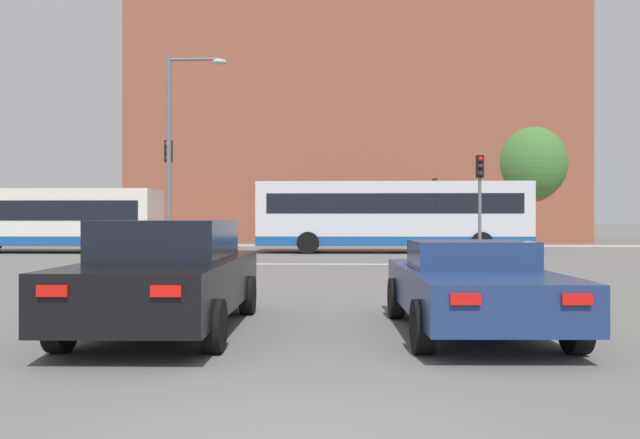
{
  "coord_description": "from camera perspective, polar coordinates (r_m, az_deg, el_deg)",
  "views": [
    {
      "loc": [
        0.37,
        -4.26,
        1.58
      ],
      "look_at": [
        -0.47,
        21.01,
        1.55
      ],
      "focal_mm": 35.0,
      "sensor_mm": 36.0,
      "label": 1
    }
  ],
  "objects": [
    {
      "name": "street_lamp_junction",
      "position": [
        22.22,
        -12.77,
        7.39
      ],
      "size": [
        2.09,
        0.36,
        7.23
      ],
      "color": "slate",
      "rests_on": "ground_plane"
    },
    {
      "name": "bus_crossing_lead",
      "position": [
        29.2,
        6.61,
        0.42
      ],
      "size": [
        12.48,
        2.71,
        3.27
      ],
      "rotation": [
        0.0,
        0.0,
        1.57
      ],
      "color": "silver",
      "rests_on": "ground_plane"
    },
    {
      "name": "traffic_light_near_left",
      "position": [
        23.34,
        -13.7,
        3.47
      ],
      "size": [
        0.26,
        0.31,
        4.44
      ],
      "color": "slate",
      "rests_on": "ground_plane"
    },
    {
      "name": "brick_civic_building",
      "position": [
        46.9,
        3.06,
        10.84
      ],
      "size": [
        30.74,
        12.99,
        22.75
      ],
      "color": "brown",
      "rests_on": "ground_plane"
    },
    {
      "name": "far_pavement",
      "position": [
        36.62,
        1.33,
        -2.4
      ],
      "size": [
        69.7,
        2.5,
        0.01
      ],
      "primitive_type": "cube",
      "color": "#A09B91",
      "rests_on": "ground_plane"
    },
    {
      "name": "pedestrian_waiting",
      "position": [
        37.03,
        0.22,
        -0.85
      ],
      "size": [
        0.4,
        0.46,
        1.68
      ],
      "rotation": [
        0.0,
        0.0,
        4.15
      ],
      "color": "#333851",
      "rests_on": "ground_plane"
    },
    {
      "name": "car_roadster_right",
      "position": [
        8.91,
        13.73,
        -5.92
      ],
      "size": [
        2.1,
        4.3,
        1.27
      ],
      "rotation": [
        0.0,
        0.0,
        0.03
      ],
      "color": "navy",
      "rests_on": "ground_plane"
    },
    {
      "name": "traffic_light_near_right",
      "position": [
        23.11,
        14.42,
        2.63
      ],
      "size": [
        0.26,
        0.31,
        3.86
      ],
      "color": "slate",
      "rests_on": "ground_plane"
    },
    {
      "name": "pedestrian_walking_east",
      "position": [
        35.96,
        2.76,
        -0.83
      ],
      "size": [
        0.46,
        0.37,
        1.73
      ],
      "rotation": [
        0.0,
        0.0,
        2.7
      ],
      "color": "black",
      "rests_on": "ground_plane"
    },
    {
      "name": "traffic_light_far_right",
      "position": [
        36.08,
        10.45,
        1.72
      ],
      "size": [
        0.26,
        0.31,
        3.88
      ],
      "color": "slate",
      "rests_on": "ground_plane"
    },
    {
      "name": "bus_crossing_trailing",
      "position": [
        31.88,
        -23.8,
        0.06
      ],
      "size": [
        10.46,
        2.76,
        2.95
      ],
      "rotation": [
        0.0,
        0.0,
        1.57
      ],
      "color": "silver",
      "rests_on": "ground_plane"
    },
    {
      "name": "stop_line_strip",
      "position": [
        21.76,
        0.94,
        -4.09
      ],
      "size": [
        8.73,
        0.3,
        0.01
      ],
      "primitive_type": "cube",
      "color": "silver",
      "rests_on": "ground_plane"
    },
    {
      "name": "car_saloon_left",
      "position": [
        9.11,
        -13.61,
        -4.92
      ],
      "size": [
        2.11,
        4.86,
        1.56
      ],
      "rotation": [
        0.0,
        0.0,
        0.02
      ],
      "color": "black",
      "rests_on": "ground_plane"
    },
    {
      "name": "tree_by_building",
      "position": [
        43.33,
        18.37,
        4.77
      ],
      "size": [
        5.38,
        5.38,
        7.97
      ],
      "color": "#4C3823",
      "rests_on": "ground_plane"
    }
  ]
}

